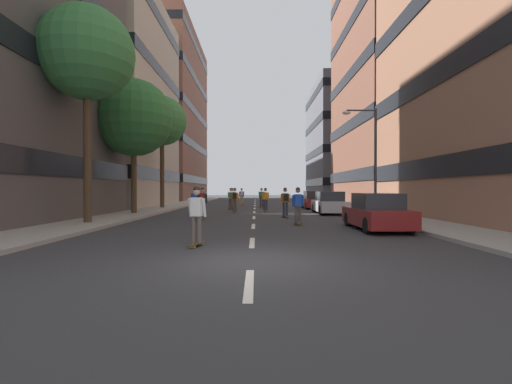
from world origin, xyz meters
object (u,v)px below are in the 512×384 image
at_px(street_tree_far, 163,121).
at_px(skater_1, 263,196).
at_px(skater_6, 198,213).
at_px(street_tree_mid, 88,54).
at_px(skater_10, 196,200).
at_px(skater_3, 232,197).
at_px(parked_car_far, 331,204).
at_px(skater_5, 234,197).
at_px(skater_4, 267,198).
at_px(parked_car_mid, 315,200).
at_px(street_tree_near, 135,118).
at_px(streetlamp_right, 371,149).
at_px(skater_9, 299,204).
at_px(parked_car_near, 378,213).
at_px(skater_7, 243,195).
at_px(skater_8, 236,198).
at_px(skater_0, 204,201).
at_px(skater_2, 286,200).

xyz_separation_m(street_tree_far, skater_1, (8.42, 3.20, -6.37)).
distance_m(street_tree_far, skater_6, 21.80).
distance_m(street_tree_mid, skater_10, 10.05).
bearing_deg(skater_3, skater_6, -89.10).
bearing_deg(skater_3, street_tree_mid, -115.50).
relative_size(parked_car_far, street_tree_mid, 0.44).
bearing_deg(skater_5, skater_4, -57.82).
xyz_separation_m(parked_car_mid, street_tree_mid, (-12.92, -14.19, 7.31)).
bearing_deg(skater_3, street_tree_near, -135.14).
bearing_deg(streetlamp_right, skater_9, -133.57).
relative_size(skater_1, skater_3, 1.00).
height_order(street_tree_near, skater_6, street_tree_near).
xyz_separation_m(parked_car_near, skater_7, (-6.53, 23.48, 0.32)).
bearing_deg(skater_10, street_tree_far, 118.09).
distance_m(parked_car_near, parked_car_far, 9.69).
xyz_separation_m(street_tree_near, skater_1, (8.42, 10.27, -5.27)).
relative_size(street_tree_mid, skater_4, 5.67).
height_order(street_tree_mid, streetlamp_right, street_tree_mid).
bearing_deg(parked_car_far, skater_9, -111.59).
bearing_deg(skater_9, parked_car_mid, 77.90).
relative_size(skater_6, skater_8, 1.00).
bearing_deg(skater_10, skater_7, 81.46).
relative_size(skater_4, skater_10, 1.00).
height_order(street_tree_mid, skater_10, street_tree_mid).
relative_size(skater_0, skater_9, 1.00).
distance_m(parked_car_near, skater_1, 19.25).
relative_size(street_tree_near, street_tree_far, 0.92).
bearing_deg(skater_9, skater_6, -120.06).
height_order(parked_car_far, skater_10, skater_10).
relative_size(streetlamp_right, skater_6, 3.65).
bearing_deg(street_tree_mid, skater_3, 64.50).
relative_size(skater_2, skater_4, 1.00).
height_order(street_tree_near, streetlamp_right, street_tree_near).
bearing_deg(skater_8, skater_6, -90.82).
relative_size(streetlamp_right, skater_5, 3.65).
relative_size(street_tree_mid, skater_2, 5.67).
relative_size(skater_3, skater_5, 1.00).
bearing_deg(skater_5, street_tree_mid, -111.12).
bearing_deg(skater_2, street_tree_near, 167.61).
distance_m(skater_1, skater_10, 11.65).
xyz_separation_m(skater_2, skater_8, (-3.26, 4.83, 0.00)).
bearing_deg(skater_4, parked_car_far, -34.24).
relative_size(skater_3, skater_9, 1.00).
xyz_separation_m(skater_4, skater_9, (1.26, -10.57, 0.00)).
height_order(skater_3, skater_6, same).
xyz_separation_m(street_tree_mid, skater_3, (5.87, 12.31, -6.99)).
bearing_deg(parked_car_mid, parked_car_far, -90.00).
xyz_separation_m(parked_car_near, skater_5, (-7.09, 17.07, 0.29)).
bearing_deg(skater_0, parked_car_near, -34.47).
xyz_separation_m(parked_car_near, skater_3, (-7.05, 14.29, 0.32)).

